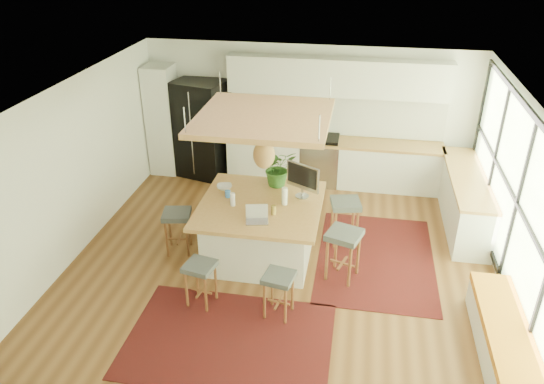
% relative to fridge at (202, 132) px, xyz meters
% --- Properties ---
extents(floor, '(7.00, 7.00, 0.00)m').
position_rel_fridge_xyz_m(floor, '(2.12, -3.17, -0.93)').
color(floor, brown).
rests_on(floor, ground).
extents(ceiling, '(7.00, 7.00, 0.00)m').
position_rel_fridge_xyz_m(ceiling, '(2.12, -3.17, 1.78)').
color(ceiling, white).
rests_on(ceiling, ground).
extents(wall_back, '(6.50, 0.00, 6.50)m').
position_rel_fridge_xyz_m(wall_back, '(2.12, 0.33, 0.42)').
color(wall_back, white).
rests_on(wall_back, ground).
extents(wall_left, '(0.00, 7.00, 7.00)m').
position_rel_fridge_xyz_m(wall_left, '(-1.13, -3.17, 0.42)').
color(wall_left, white).
rests_on(wall_left, ground).
extents(wall_right, '(0.00, 7.00, 7.00)m').
position_rel_fridge_xyz_m(wall_right, '(5.37, -3.17, 0.42)').
color(wall_right, white).
rests_on(wall_right, ground).
extents(window_wall, '(0.10, 6.20, 2.60)m').
position_rel_fridge_xyz_m(window_wall, '(5.34, -3.17, 0.47)').
color(window_wall, black).
rests_on(window_wall, wall_right).
extents(pantry, '(0.55, 0.60, 2.25)m').
position_rel_fridge_xyz_m(pantry, '(-0.83, 0.01, 0.20)').
color(pantry, white).
rests_on(pantry, floor).
extents(back_counter_base, '(4.20, 0.60, 0.88)m').
position_rel_fridge_xyz_m(back_counter_base, '(2.67, 0.01, -0.49)').
color(back_counter_base, white).
rests_on(back_counter_base, floor).
extents(back_counter_top, '(4.24, 0.64, 0.05)m').
position_rel_fridge_xyz_m(back_counter_top, '(2.67, 0.01, -0.03)').
color(back_counter_top, '#AF7B3E').
rests_on(back_counter_top, back_counter_base).
extents(backsplash, '(4.20, 0.02, 0.80)m').
position_rel_fridge_xyz_m(backsplash, '(2.67, 0.31, 0.43)').
color(backsplash, white).
rests_on(backsplash, wall_back).
extents(upper_cabinets, '(4.20, 0.34, 0.70)m').
position_rel_fridge_xyz_m(upper_cabinets, '(2.67, 0.15, 1.22)').
color(upper_cabinets, white).
rests_on(upper_cabinets, wall_back).
extents(range, '(0.76, 0.62, 1.00)m').
position_rel_fridge_xyz_m(range, '(2.42, 0.01, -0.43)').
color(range, '#A5A5AA').
rests_on(range, floor).
extents(right_counter_base, '(0.60, 2.50, 0.88)m').
position_rel_fridge_xyz_m(right_counter_base, '(5.05, -1.17, -0.49)').
color(right_counter_base, white).
rests_on(right_counter_base, floor).
extents(right_counter_top, '(0.64, 2.54, 0.05)m').
position_rel_fridge_xyz_m(right_counter_top, '(5.05, -1.17, -0.03)').
color(right_counter_top, '#AF7B3E').
rests_on(right_counter_top, right_counter_base).
extents(window_bench, '(0.52, 2.00, 0.50)m').
position_rel_fridge_xyz_m(window_bench, '(5.07, -4.37, -0.68)').
color(window_bench, white).
rests_on(window_bench, floor).
extents(ceiling_panel, '(1.86, 1.86, 0.80)m').
position_rel_fridge_xyz_m(ceiling_panel, '(1.82, -2.77, 1.12)').
color(ceiling_panel, '#AF7B3E').
rests_on(ceiling_panel, ceiling).
extents(rug_near, '(2.60, 1.80, 0.01)m').
position_rel_fridge_xyz_m(rug_near, '(1.73, -4.72, -0.92)').
color(rug_near, black).
rests_on(rug_near, floor).
extents(rug_right, '(1.80, 2.60, 0.01)m').
position_rel_fridge_xyz_m(rug_right, '(3.57, -2.55, -0.92)').
color(rug_right, black).
rests_on(rug_right, floor).
extents(fridge, '(1.15, 0.99, 1.99)m').
position_rel_fridge_xyz_m(fridge, '(0.00, 0.00, 0.00)').
color(fridge, black).
rests_on(fridge, floor).
extents(island, '(1.85, 1.85, 0.93)m').
position_rel_fridge_xyz_m(island, '(1.76, -2.75, -0.46)').
color(island, '#AF7B3E').
rests_on(island, floor).
extents(stool_near_left, '(0.46, 0.46, 0.66)m').
position_rel_fridge_xyz_m(stool_near_left, '(1.18, -4.07, -0.57)').
color(stool_near_left, '#3F4445').
rests_on(stool_near_left, floor).
extents(stool_near_right, '(0.45, 0.45, 0.65)m').
position_rel_fridge_xyz_m(stool_near_right, '(2.27, -4.12, -0.57)').
color(stool_near_right, '#3F4445').
rests_on(stool_near_right, floor).
extents(stool_right_front, '(0.59, 0.59, 0.79)m').
position_rel_fridge_xyz_m(stool_right_front, '(3.06, -3.13, -0.57)').
color(stool_right_front, '#3F4445').
rests_on(stool_right_front, floor).
extents(stool_right_back, '(0.54, 0.54, 0.77)m').
position_rel_fridge_xyz_m(stool_right_back, '(3.03, -2.16, -0.57)').
color(stool_right_back, '#3F4445').
rests_on(stool_right_back, floor).
extents(stool_left_side, '(0.50, 0.50, 0.72)m').
position_rel_fridge_xyz_m(stool_left_side, '(0.44, -2.88, -0.57)').
color(stool_left_side, '#3F4445').
rests_on(stool_left_side, floor).
extents(laptop, '(0.39, 0.40, 0.24)m').
position_rel_fridge_xyz_m(laptop, '(1.81, -3.30, 0.12)').
color(laptop, '#A5A5AA').
rests_on(laptop, island).
extents(monitor, '(0.63, 0.48, 0.56)m').
position_rel_fridge_xyz_m(monitor, '(2.35, -2.42, 0.26)').
color(monitor, '#A5A5AA').
rests_on(monitor, island).
extents(microwave, '(0.67, 0.51, 0.41)m').
position_rel_fridge_xyz_m(microwave, '(1.10, 0.03, 0.20)').
color(microwave, '#A5A5AA').
rests_on(microwave, back_counter_top).
extents(island_plant, '(0.79, 0.81, 0.48)m').
position_rel_fridge_xyz_m(island_plant, '(1.91, -2.08, 0.25)').
color(island_plant, '#1E4C19').
rests_on(island_plant, island).
extents(island_bowl, '(0.30, 0.30, 0.06)m').
position_rel_fridge_xyz_m(island_bowl, '(1.09, -2.37, 0.03)').
color(island_bowl, white).
rests_on(island_bowl, island).
extents(island_bottle_0, '(0.07, 0.07, 0.19)m').
position_rel_fridge_xyz_m(island_bottle_0, '(1.21, -2.65, 0.10)').
color(island_bottle_0, '#377BDF').
rests_on(island_bottle_0, island).
extents(island_bottle_1, '(0.07, 0.07, 0.19)m').
position_rel_fridge_xyz_m(island_bottle_1, '(1.36, -2.90, 0.10)').
color(island_bottle_1, white).
rests_on(island_bottle_1, island).
extents(island_bottle_2, '(0.07, 0.07, 0.19)m').
position_rel_fridge_xyz_m(island_bottle_2, '(2.01, -3.05, 0.10)').
color(island_bottle_2, olive).
rests_on(island_bottle_2, island).
extents(island_bottle_3, '(0.07, 0.07, 0.19)m').
position_rel_fridge_xyz_m(island_bottle_3, '(2.11, -2.70, 0.10)').
color(island_bottle_3, white).
rests_on(island_bottle_3, island).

